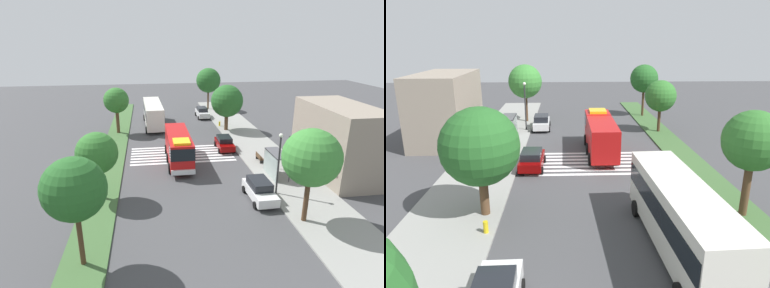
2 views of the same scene
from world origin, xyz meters
TOP-DOWN VIEW (x-y plane):
  - ground_plane at (0.00, 0.00)m, footprint 120.00×120.00m
  - sidewalk at (0.00, 9.71)m, footprint 60.00×5.90m
  - median_strip at (0.00, -8.26)m, footprint 60.00×3.00m
  - crosswalk at (0.52, 0.00)m, footprint 5.85×12.17m
  - fire_truck at (3.39, -0.62)m, footprint 9.50×2.73m
  - parked_car_west at (-17.35, 5.56)m, footprint 4.58×2.08m
  - parked_car_mid at (-0.60, 5.56)m, footprint 4.26×2.16m
  - parked_car_east at (12.67, 5.56)m, footprint 4.53×2.14m
  - transit_bus at (-12.90, -3.04)m, footprint 11.01×3.21m
  - bus_stop_shelter at (8.30, 8.50)m, footprint 3.50×1.40m
  - bench_near_shelter at (4.30, 8.46)m, footprint 1.60×0.50m
  - street_lamp at (12.04, 7.36)m, footprint 0.36×0.36m
  - storefront_building at (8.24, 15.24)m, footprint 10.36×5.98m
  - sidewalk_tree_far_west at (-23.60, 7.76)m, footprint 4.62×4.62m
  - sidewalk_tree_west at (-8.75, 7.76)m, footprint 4.74×4.74m
  - sidewalk_tree_east at (16.65, 7.76)m, footprint 4.29×4.29m
  - median_tree_far_west at (-9.48, -8.26)m, footprint 3.60×3.60m
  - median_tree_west at (10.70, -8.26)m, footprint 3.58×3.58m
  - median_tree_center at (19.45, -8.26)m, footprint 3.83×3.83m
  - fire_hydrant at (-11.01, 7.26)m, footprint 0.28×0.28m

SIDE VIEW (x-z plane):
  - ground_plane at x=0.00m, z-range 0.00..0.00m
  - crosswalk at x=0.52m, z-range 0.00..0.01m
  - sidewalk at x=0.00m, z-range 0.00..0.14m
  - median_strip at x=0.00m, z-range 0.00..0.14m
  - fire_hydrant at x=-11.01m, z-range 0.14..0.84m
  - bench_near_shelter at x=4.30m, z-range 0.14..1.04m
  - parked_car_mid at x=-0.60m, z-range 0.03..1.65m
  - parked_car_west at x=-17.35m, z-range 0.02..1.78m
  - parked_car_east at x=12.67m, z-range 0.02..1.80m
  - bus_stop_shelter at x=8.30m, z-range 0.66..3.12m
  - fire_truck at x=3.39m, z-range 0.16..3.82m
  - transit_bus at x=-12.90m, z-range 0.33..4.02m
  - street_lamp at x=12.04m, z-range 0.68..6.33m
  - storefront_building at x=8.24m, z-range 0.00..7.21m
  - median_tree_west at x=10.70m, z-range 1.31..7.28m
  - sidewalk_tree_west at x=-8.75m, z-range 1.13..7.90m
  - median_tree_far_west at x=-9.48m, z-range 1.58..8.16m
  - median_tree_center at x=19.45m, z-range 1.74..8.83m
  - sidewalk_tree_east at x=16.65m, z-range 1.64..8.98m
  - sidewalk_tree_far_west at x=-23.60m, z-range 1.70..9.47m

